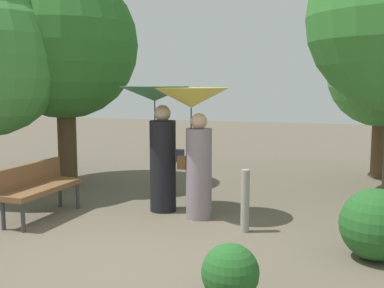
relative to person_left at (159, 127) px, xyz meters
name	(u,v)px	position (x,y,z in m)	size (l,w,h in m)	color
ground_plane	(127,258)	(0.40, -2.10, -1.35)	(40.00, 40.00, 0.00)	brown
person_left	(159,127)	(0.00, 0.00, 0.00)	(1.12, 1.12, 2.00)	black
person_right	(194,125)	(0.66, -0.24, 0.07)	(1.13, 1.13, 1.98)	gray
park_bench	(38,185)	(-1.61, -0.95, -0.84)	(0.56, 1.52, 0.83)	#38383D
tree_mid_left	(64,32)	(-2.52, 1.38, 1.70)	(2.94, 2.94, 4.73)	#4C3823
tree_mid_right	(383,64)	(3.58, 3.90, 1.09)	(2.27, 2.27, 3.76)	brown
bush_path_left	(376,225)	(3.18, -1.28, -0.93)	(0.84, 0.84, 0.84)	#235B23
bush_path_right	(230,273)	(1.80, -2.82, -1.07)	(0.55, 0.55, 0.55)	#235B23
path_marker_post	(245,201)	(1.53, -0.70, -0.91)	(0.12, 0.12, 0.88)	gray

